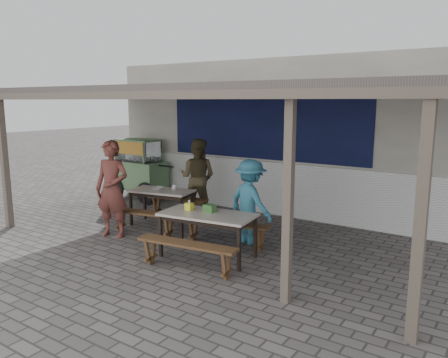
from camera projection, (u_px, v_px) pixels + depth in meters
name	position (u px, v px, depth m)	size (l,w,h in m)	color
ground	(188.00, 248.00, 7.70)	(60.00, 60.00, 0.00)	#635E5A
back_wall	(282.00, 137.00, 10.31)	(9.00, 1.28, 3.50)	beige
warung_roof	(217.00, 93.00, 7.94)	(9.00, 4.21, 2.81)	#554D49
table_left	(162.00, 194.00, 9.04)	(1.40, 0.89, 0.75)	beige
bench_left_street	(144.00, 217.00, 8.48)	(1.42, 0.55, 0.45)	brown
bench_left_wall	(178.00, 202.00, 9.72)	(1.42, 0.55, 0.45)	brown
table_right	(208.00, 218.00, 7.16)	(1.64, 0.97, 0.75)	beige
bench_right_street	(187.00, 249.00, 6.62)	(1.67, 0.50, 0.45)	brown
bench_right_wall	(226.00, 227.00, 7.81)	(1.67, 0.50, 0.45)	brown
vendor_cart	(139.00, 167.00, 11.43)	(2.00, 0.79, 1.58)	#719966
patron_street_side	(112.00, 189.00, 8.23)	(0.67, 0.44, 1.85)	brown
patron_wall_side	(198.00, 177.00, 9.82)	(0.85, 0.66, 1.74)	brown
patron_right_table	(250.00, 202.00, 7.88)	(1.00, 0.57, 1.54)	teal
tissue_box	(189.00, 206.00, 7.38)	(0.12, 0.12, 0.12)	yellow
donation_box	(210.00, 208.00, 7.22)	(0.19, 0.13, 0.13)	#396B2F
condiment_jar	(174.00, 187.00, 9.11)	(0.08, 0.08, 0.09)	white
condiment_bowl	(158.00, 188.00, 9.08)	(0.22, 0.22, 0.05)	silver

